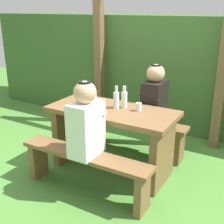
{
  "coord_description": "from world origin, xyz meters",
  "views": [
    {
      "loc": [
        1.49,
        -2.6,
        1.78
      ],
      "look_at": [
        0.0,
        0.0,
        0.7
      ],
      "focal_mm": 47.08,
      "sensor_mm": 36.0,
      "label": 1
    }
  ],
  "objects_px": {
    "person_black_coat": "(154,97)",
    "bench_near": "(85,165)",
    "drinking_glass": "(139,107)",
    "bench_far": "(133,128)",
    "picnic_table": "(112,129)",
    "bottle_center": "(94,99)",
    "bottle_right": "(124,99)",
    "person_white_shirt": "(86,122)",
    "bottle_left": "(116,100)"
  },
  "relations": [
    {
      "from": "drinking_glass",
      "to": "bench_near",
      "type": "bearing_deg",
      "value": -113.77
    },
    {
      "from": "drinking_glass",
      "to": "bottle_center",
      "type": "distance_m",
      "value": 0.5
    },
    {
      "from": "bottle_center",
      "to": "picnic_table",
      "type": "bearing_deg",
      "value": 6.96
    },
    {
      "from": "picnic_table",
      "to": "person_black_coat",
      "type": "height_order",
      "value": "person_black_coat"
    },
    {
      "from": "person_white_shirt",
      "to": "person_black_coat",
      "type": "bearing_deg",
      "value": 76.99
    },
    {
      "from": "bench_far",
      "to": "picnic_table",
      "type": "bearing_deg",
      "value": -90.0
    },
    {
      "from": "picnic_table",
      "to": "bench_near",
      "type": "bearing_deg",
      "value": -90.0
    },
    {
      "from": "picnic_table",
      "to": "bench_far",
      "type": "xyz_separation_m",
      "value": [
        0.0,
        0.54,
        -0.18
      ]
    },
    {
      "from": "bottle_center",
      "to": "person_white_shirt",
      "type": "bearing_deg",
      "value": -64.61
    },
    {
      "from": "bench_far",
      "to": "bottle_center",
      "type": "relative_size",
      "value": 6.59
    },
    {
      "from": "bottle_left",
      "to": "bench_near",
      "type": "bearing_deg",
      "value": -92.79
    },
    {
      "from": "drinking_glass",
      "to": "bottle_right",
      "type": "relative_size",
      "value": 0.36
    },
    {
      "from": "bench_near",
      "to": "drinking_glass",
      "type": "distance_m",
      "value": 0.82
    },
    {
      "from": "bottle_left",
      "to": "person_white_shirt",
      "type": "bearing_deg",
      "value": -89.99
    },
    {
      "from": "person_white_shirt",
      "to": "bottle_right",
      "type": "distance_m",
      "value": 0.64
    },
    {
      "from": "bench_far",
      "to": "person_black_coat",
      "type": "height_order",
      "value": "person_black_coat"
    },
    {
      "from": "bench_near",
      "to": "bottle_center",
      "type": "relative_size",
      "value": 6.59
    },
    {
      "from": "person_black_coat",
      "to": "bottle_left",
      "type": "distance_m",
      "value": 0.55
    },
    {
      "from": "person_black_coat",
      "to": "bottle_right",
      "type": "height_order",
      "value": "person_black_coat"
    },
    {
      "from": "person_black_coat",
      "to": "bottle_right",
      "type": "bearing_deg",
      "value": -113.15
    },
    {
      "from": "bottle_right",
      "to": "bench_near",
      "type": "bearing_deg",
      "value": -98.17
    },
    {
      "from": "picnic_table",
      "to": "bench_near",
      "type": "relative_size",
      "value": 1.0
    },
    {
      "from": "picnic_table",
      "to": "bottle_center",
      "type": "bearing_deg",
      "value": -173.04
    },
    {
      "from": "bottle_left",
      "to": "bottle_center",
      "type": "xyz_separation_m",
      "value": [
        -0.24,
        -0.07,
        -0.01
      ]
    },
    {
      "from": "drinking_glass",
      "to": "bottle_right",
      "type": "height_order",
      "value": "bottle_right"
    },
    {
      "from": "bottle_left",
      "to": "bottle_center",
      "type": "height_order",
      "value": "bottle_left"
    },
    {
      "from": "person_black_coat",
      "to": "bench_near",
      "type": "bearing_deg",
      "value": -104.4
    },
    {
      "from": "picnic_table",
      "to": "drinking_glass",
      "type": "distance_m",
      "value": 0.4
    },
    {
      "from": "bottle_right",
      "to": "bottle_center",
      "type": "distance_m",
      "value": 0.33
    },
    {
      "from": "bench_near",
      "to": "person_black_coat",
      "type": "xyz_separation_m",
      "value": [
        0.27,
        1.07,
        0.46
      ]
    },
    {
      "from": "bottle_left",
      "to": "picnic_table",
      "type": "bearing_deg",
      "value": -124.18
    },
    {
      "from": "picnic_table",
      "to": "person_black_coat",
      "type": "relative_size",
      "value": 1.95
    },
    {
      "from": "person_white_shirt",
      "to": "bottle_left",
      "type": "height_order",
      "value": "person_white_shirt"
    },
    {
      "from": "drinking_glass",
      "to": "bottle_left",
      "type": "bearing_deg",
      "value": -169.38
    },
    {
      "from": "bottle_left",
      "to": "bottle_right",
      "type": "relative_size",
      "value": 1.03
    },
    {
      "from": "person_white_shirt",
      "to": "bottle_left",
      "type": "distance_m",
      "value": 0.58
    },
    {
      "from": "bench_far",
      "to": "bottle_right",
      "type": "relative_size",
      "value": 5.73
    },
    {
      "from": "bench_near",
      "to": "bottle_center",
      "type": "bearing_deg",
      "value": 112.6
    },
    {
      "from": "bench_far",
      "to": "drinking_glass",
      "type": "xyz_separation_m",
      "value": [
        0.27,
        -0.45,
        0.46
      ]
    },
    {
      "from": "bottle_right",
      "to": "bottle_left",
      "type": "bearing_deg",
      "value": -134.43
    },
    {
      "from": "bench_near",
      "to": "bench_far",
      "type": "bearing_deg",
      "value": 90.0
    },
    {
      "from": "picnic_table",
      "to": "bench_near",
      "type": "xyz_separation_m",
      "value": [
        0.0,
        -0.54,
        -0.18
      ]
    },
    {
      "from": "bench_near",
      "to": "person_black_coat",
      "type": "distance_m",
      "value": 1.19
    },
    {
      "from": "picnic_table",
      "to": "bottle_left",
      "type": "bearing_deg",
      "value": 55.82
    },
    {
      "from": "person_white_shirt",
      "to": "person_black_coat",
      "type": "relative_size",
      "value": 1.0
    },
    {
      "from": "bench_far",
      "to": "person_black_coat",
      "type": "bearing_deg",
      "value": -0.69
    },
    {
      "from": "drinking_glass",
      "to": "bottle_right",
      "type": "bearing_deg",
      "value": 173.97
    },
    {
      "from": "bench_far",
      "to": "person_white_shirt",
      "type": "height_order",
      "value": "person_white_shirt"
    },
    {
      "from": "person_black_coat",
      "to": "bottle_center",
      "type": "xyz_separation_m",
      "value": [
        -0.49,
        -0.56,
        0.05
      ]
    },
    {
      "from": "bench_near",
      "to": "bottle_left",
      "type": "distance_m",
      "value": 0.78
    }
  ]
}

